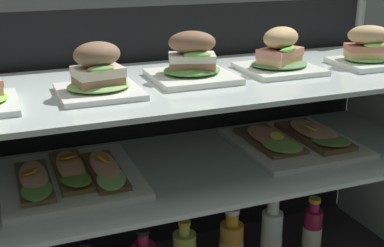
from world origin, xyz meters
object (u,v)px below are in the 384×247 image
(plated_roll_sandwich_center, at_px, (193,64))
(plated_roll_sandwich_near_left_corner, at_px, (281,56))
(open_sandwich_tray_mid_left, at_px, (71,176))
(open_sandwich_tray_near_right_corner, at_px, (296,140))
(juice_bottle_front_middle, at_px, (312,234))
(juice_bottle_back_left, at_px, (271,238))
(plated_roll_sandwich_mid_left, at_px, (98,75))
(plated_roll_sandwich_far_right, at_px, (368,50))

(plated_roll_sandwich_center, height_order, plated_roll_sandwich_near_left_corner, plated_roll_sandwich_center)
(plated_roll_sandwich_near_left_corner, bearing_deg, open_sandwich_tray_mid_left, 179.10)
(open_sandwich_tray_near_right_corner, bearing_deg, plated_roll_sandwich_near_left_corner, -164.38)
(juice_bottle_front_middle, bearing_deg, open_sandwich_tray_near_right_corner, 154.51)
(plated_roll_sandwich_near_left_corner, distance_m, open_sandwich_tray_near_right_corner, 0.28)
(juice_bottle_back_left, bearing_deg, open_sandwich_tray_near_right_corner, 10.76)
(plated_roll_sandwich_mid_left, height_order, plated_roll_sandwich_far_right, plated_roll_sandwich_mid_left)
(open_sandwich_tray_mid_left, relative_size, open_sandwich_tray_near_right_corner, 1.00)
(plated_roll_sandwich_near_left_corner, relative_size, open_sandwich_tray_near_right_corner, 0.56)
(plated_roll_sandwich_mid_left, xyz_separation_m, plated_roll_sandwich_far_right, (0.78, 0.02, -0.00))
(plated_roll_sandwich_mid_left, xyz_separation_m, plated_roll_sandwich_center, (0.25, 0.05, -0.00))
(open_sandwich_tray_near_right_corner, height_order, juice_bottle_front_middle, open_sandwich_tray_near_right_corner)
(plated_roll_sandwich_mid_left, distance_m, juice_bottle_front_middle, 0.88)
(open_sandwich_tray_mid_left, xyz_separation_m, open_sandwich_tray_near_right_corner, (0.67, 0.01, -0.00))
(open_sandwich_tray_near_right_corner, distance_m, juice_bottle_front_middle, 0.33)
(plated_roll_sandwich_far_right, bearing_deg, open_sandwich_tray_mid_left, 177.51)
(plated_roll_sandwich_center, relative_size, plated_roll_sandwich_far_right, 1.20)
(plated_roll_sandwich_mid_left, distance_m, plated_roll_sandwich_far_right, 0.78)
(plated_roll_sandwich_mid_left, distance_m, plated_roll_sandwich_near_left_corner, 0.51)
(plated_roll_sandwich_near_left_corner, distance_m, open_sandwich_tray_mid_left, 0.64)
(open_sandwich_tray_mid_left, height_order, juice_bottle_front_middle, open_sandwich_tray_mid_left)
(juice_bottle_front_middle, bearing_deg, plated_roll_sandwich_far_right, -9.87)
(plated_roll_sandwich_center, xyz_separation_m, juice_bottle_front_middle, (0.40, -0.01, -0.58))
(juice_bottle_back_left, xyz_separation_m, juice_bottle_front_middle, (0.14, -0.02, -0.01))
(plated_roll_sandwich_center, height_order, juice_bottle_back_left, plated_roll_sandwich_center)
(plated_roll_sandwich_mid_left, bearing_deg, plated_roll_sandwich_center, 10.94)
(plated_roll_sandwich_mid_left, bearing_deg, plated_roll_sandwich_near_left_corner, 5.37)
(juice_bottle_front_middle, bearing_deg, open_sandwich_tray_mid_left, 178.74)
(plated_roll_sandwich_center, xyz_separation_m, juice_bottle_back_left, (0.26, 0.01, -0.57))
(plated_roll_sandwich_far_right, height_order, juice_bottle_front_middle, plated_roll_sandwich_far_right)
(plated_roll_sandwich_near_left_corner, relative_size, juice_bottle_back_left, 0.80)
(plated_roll_sandwich_far_right, relative_size, juice_bottle_front_middle, 0.79)
(plated_roll_sandwich_mid_left, xyz_separation_m, open_sandwich_tray_near_right_corner, (0.59, 0.07, -0.27))
(plated_roll_sandwich_near_left_corner, distance_m, juice_bottle_back_left, 0.58)
(open_sandwich_tray_mid_left, relative_size, juice_bottle_back_left, 1.42)
(open_sandwich_tray_near_right_corner, relative_size, juice_bottle_front_middle, 1.63)
(plated_roll_sandwich_mid_left, bearing_deg, open_sandwich_tray_near_right_corner, 6.86)
(plated_roll_sandwich_mid_left, bearing_deg, open_sandwich_tray_mid_left, 141.85)
(open_sandwich_tray_mid_left, relative_size, juice_bottle_front_middle, 1.63)
(plated_roll_sandwich_mid_left, height_order, open_sandwich_tray_near_right_corner, plated_roll_sandwich_mid_left)
(plated_roll_sandwich_near_left_corner, xyz_separation_m, open_sandwich_tray_mid_left, (-0.58, 0.01, -0.26))
(juice_bottle_front_middle, bearing_deg, plated_roll_sandwich_center, 178.89)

